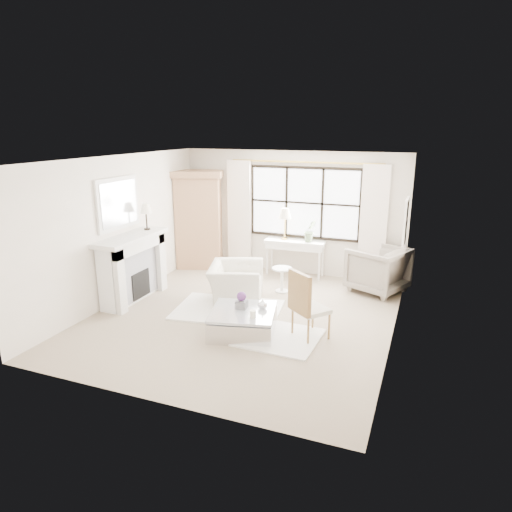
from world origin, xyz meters
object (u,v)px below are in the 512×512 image
(armoire, at_px, (199,219))
(console_table, at_px, (295,258))
(coffee_table, at_px, (243,322))
(club_armchair, at_px, (236,283))

(armoire, height_order, console_table, armoire)
(console_table, bearing_deg, coffee_table, -91.77)
(coffee_table, bearing_deg, armoire, 114.58)
(armoire, distance_m, console_table, 2.39)
(console_table, relative_size, club_armchair, 1.21)
(armoire, xyz_separation_m, club_armchair, (1.68, -1.72, -0.79))
(console_table, height_order, coffee_table, console_table)
(club_armchair, relative_size, coffee_table, 0.90)
(armoire, distance_m, coffee_table, 3.89)
(armoire, bearing_deg, coffee_table, -70.04)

